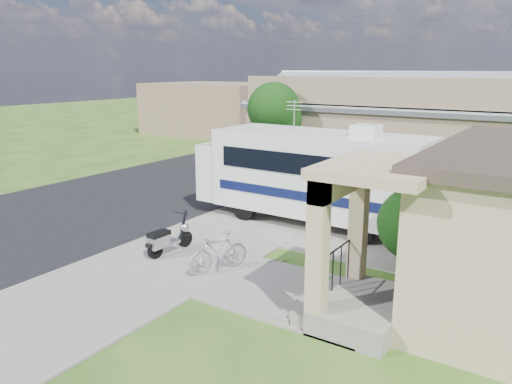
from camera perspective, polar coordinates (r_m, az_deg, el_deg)
The scene contains 18 objects.
ground at distance 14.18m, azimuth -3.88°, elevation -7.43°, with size 120.00×120.00×0.00m, color #244613.
street_slab at distance 26.22m, azimuth -3.82°, elevation 2.60°, with size 9.00×80.00×0.02m, color black.
sidewalk_slab at distance 22.97m, azimuth 9.25°, elevation 0.87°, with size 4.00×80.00×0.06m, color #5E5C54.
driveway_slab at distance 17.14m, azimuth 9.32°, elevation -3.67°, with size 7.00×6.00×0.05m, color #5E5C54.
walk_slab at distance 11.91m, azimuth 4.96°, elevation -11.67°, with size 4.00×3.00×0.05m, color #5E5C54.
warehouse at distance 25.94m, azimuth 15.08°, elevation 6.46°, with size 12.50×8.40×5.04m.
distant_bldg_far at distance 41.13m, azimuth -4.40°, elevation 9.52°, with size 10.00×8.00×4.00m, color brown.
distant_bldg_near at distance 50.22m, azimuth 5.96°, elevation 9.83°, with size 8.00×7.00×3.20m, color #806E50.
street_tree_a at distance 22.87m, azimuth 2.32°, elevation 9.15°, with size 2.44×2.40×4.58m.
street_tree_b at distance 31.83m, azimuth 11.79°, elevation 10.50°, with size 2.44×2.40×4.73m.
street_tree_c at distance 40.34m, azimuth 16.59°, elevation 10.48°, with size 2.44×2.40×4.42m.
motorhome at distance 16.88m, azimuth 6.39°, elevation 2.21°, with size 7.98×2.67×4.08m.
shrub at distance 13.58m, azimuth 18.02°, elevation -3.15°, with size 2.12×2.02×2.60m.
scooter at distance 14.33m, azimuth -10.10°, elevation -5.29°, with size 0.59×1.68×1.10m.
bicycle at distance 12.96m, azimuth -4.31°, elevation -7.12°, with size 0.48×1.70×1.02m, color #A4A5AC.
pickup_truck at distance 27.60m, azimuth 1.64°, elevation 4.98°, with size 2.83×6.14×1.71m, color silver.
van at distance 34.40m, azimuth 8.22°, elevation 6.69°, with size 2.48×6.11×1.77m, color silver.
garden_hose at distance 12.31m, azimuth 8.31°, elevation -10.48°, with size 0.45×0.45×0.20m, color #146721.
Camera 1 is at (8.02, -10.50, 5.17)m, focal length 35.00 mm.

